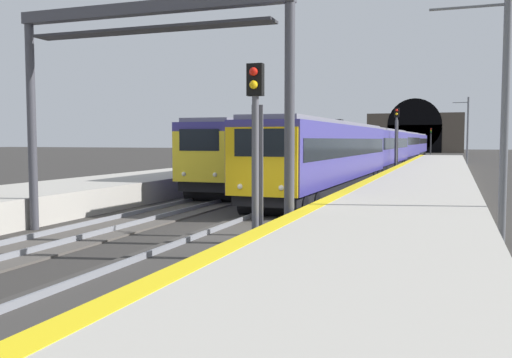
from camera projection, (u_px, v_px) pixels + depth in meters
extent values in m
plane|color=#302D2B|center=(243.00, 232.00, 17.85)|extent=(320.00, 320.00, 0.00)
cube|color=#ADA89E|center=(396.00, 223.00, 16.23)|extent=(112.00, 4.96, 1.02)
cube|color=#ADA89E|center=(12.00, 205.00, 20.91)|extent=(112.00, 4.96, 1.02)
cube|color=yellow|center=(321.00, 203.00, 16.94)|extent=(112.00, 0.50, 0.01)
cube|color=#383533|center=(243.00, 231.00, 17.85)|extent=(160.00, 2.73, 0.06)
cube|color=gray|center=(223.00, 226.00, 18.08)|extent=(160.00, 0.07, 0.15)
cube|color=gray|center=(265.00, 229.00, 17.60)|extent=(160.00, 0.07, 0.15)
cube|color=#4C4742|center=(121.00, 224.00, 19.36)|extent=(160.00, 2.96, 0.06)
cube|color=gray|center=(104.00, 220.00, 19.59)|extent=(160.00, 0.07, 0.15)
cube|color=gray|center=(139.00, 222.00, 19.11)|extent=(160.00, 0.07, 0.15)
cube|color=navy|center=(329.00, 152.00, 29.67)|extent=(20.91, 3.24, 2.76)
cube|color=black|center=(329.00, 147.00, 29.65)|extent=(20.07, 3.25, 0.88)
cube|color=slate|center=(329.00, 124.00, 29.57)|extent=(20.27, 2.80, 0.20)
cube|color=black|center=(328.00, 181.00, 29.78)|extent=(20.48, 2.89, 0.47)
cylinder|color=black|center=(273.00, 206.00, 21.26)|extent=(0.90, 2.64, 0.85)
cylinder|color=black|center=(287.00, 201.00, 22.94)|extent=(0.90, 2.64, 0.85)
cylinder|color=black|center=(354.00, 178.00, 36.67)|extent=(0.90, 2.64, 0.85)
cylinder|color=black|center=(359.00, 176.00, 38.35)|extent=(0.90, 2.64, 0.85)
cube|color=#E5B20F|center=(261.00, 162.00, 19.91)|extent=(0.17, 2.74, 2.49)
cube|color=black|center=(260.00, 143.00, 19.81)|extent=(0.08, 2.00, 0.99)
sphere|color=#F2EACC|center=(281.00, 188.00, 19.64)|extent=(0.20, 0.20, 0.20)
sphere|color=#F2EACC|center=(240.00, 186.00, 20.19)|extent=(0.20, 0.20, 0.20)
cube|color=navy|center=(380.00, 147.00, 49.80)|extent=(20.91, 3.24, 2.76)
cube|color=black|center=(380.00, 143.00, 49.78)|extent=(20.07, 3.25, 0.90)
cube|color=slate|center=(380.00, 130.00, 49.70)|extent=(20.27, 2.80, 0.20)
cube|color=black|center=(379.00, 164.00, 49.91)|extent=(20.48, 2.89, 0.47)
cylinder|color=black|center=(362.00, 173.00, 41.50)|extent=(0.90, 2.64, 0.85)
cylinder|color=black|center=(366.00, 172.00, 43.18)|extent=(0.90, 2.64, 0.85)
cylinder|color=black|center=(390.00, 164.00, 56.69)|extent=(0.90, 2.64, 0.85)
cylinder|color=black|center=(392.00, 164.00, 58.37)|extent=(0.90, 2.64, 0.85)
cube|color=navy|center=(401.00, 145.00, 69.93)|extent=(20.91, 3.24, 2.76)
cube|color=black|center=(401.00, 141.00, 69.90)|extent=(20.07, 3.25, 0.88)
cube|color=slate|center=(402.00, 133.00, 69.83)|extent=(20.27, 2.80, 0.20)
cube|color=black|center=(401.00, 157.00, 70.04)|extent=(20.48, 2.89, 0.47)
cylinder|color=black|center=(392.00, 162.00, 61.36)|extent=(0.90, 2.64, 0.85)
cylinder|color=black|center=(394.00, 162.00, 63.04)|extent=(0.90, 2.64, 0.85)
cylinder|color=black|center=(407.00, 158.00, 77.09)|extent=(0.90, 2.64, 0.85)
cylinder|color=black|center=(408.00, 157.00, 78.77)|extent=(0.90, 2.64, 0.85)
cube|color=navy|center=(413.00, 144.00, 90.06)|extent=(20.91, 3.24, 2.76)
cube|color=black|center=(413.00, 141.00, 90.03)|extent=(20.07, 3.25, 0.82)
cube|color=slate|center=(413.00, 134.00, 89.95)|extent=(20.27, 2.80, 0.20)
cube|color=black|center=(413.00, 153.00, 90.17)|extent=(20.48, 2.89, 0.47)
cylinder|color=black|center=(407.00, 157.00, 81.66)|extent=(0.90, 2.64, 0.85)
cylinder|color=black|center=(409.00, 156.00, 83.34)|extent=(0.90, 2.64, 0.85)
cylinder|color=black|center=(417.00, 154.00, 97.04)|extent=(0.90, 2.64, 0.85)
cylinder|color=black|center=(418.00, 154.00, 98.72)|extent=(0.90, 2.64, 0.85)
cube|color=navy|center=(266.00, 149.00, 34.02)|extent=(19.47, 3.06, 2.68)
cube|color=black|center=(266.00, 144.00, 34.00)|extent=(18.70, 3.08, 0.83)
cube|color=slate|center=(266.00, 125.00, 33.91)|extent=(18.88, 2.64, 0.20)
cube|color=black|center=(266.00, 174.00, 34.12)|extent=(19.08, 2.73, 0.55)
cylinder|color=black|center=(212.00, 192.00, 26.22)|extent=(1.04, 2.54, 1.00)
cylinder|color=black|center=(226.00, 188.00, 27.92)|extent=(1.04, 2.54, 1.00)
cylinder|color=black|center=(294.00, 173.00, 40.38)|extent=(1.04, 2.54, 1.00)
cylinder|color=black|center=(300.00, 172.00, 42.08)|extent=(1.04, 2.54, 1.00)
cube|color=yellow|center=(200.00, 157.00, 24.81)|extent=(0.16, 2.64, 2.26)
cube|color=black|center=(199.00, 140.00, 24.71)|extent=(0.07, 1.92, 0.96)
sphere|color=#F2EACC|center=(215.00, 175.00, 24.57)|extent=(0.20, 0.20, 0.20)
sphere|color=#F2EACC|center=(184.00, 174.00, 25.05)|extent=(0.20, 0.20, 0.20)
cube|color=navy|center=(333.00, 145.00, 52.85)|extent=(19.47, 3.06, 2.68)
cube|color=black|center=(333.00, 143.00, 52.83)|extent=(18.70, 3.08, 0.91)
cube|color=slate|center=(334.00, 130.00, 52.75)|extent=(18.88, 2.64, 0.20)
cube|color=black|center=(333.00, 162.00, 52.96)|extent=(19.08, 2.73, 0.55)
cylinder|color=black|center=(313.00, 170.00, 44.96)|extent=(1.04, 2.54, 1.00)
cylinder|color=black|center=(318.00, 169.00, 46.66)|extent=(1.04, 2.54, 1.00)
cylinder|color=black|center=(345.00, 163.00, 59.31)|extent=(1.04, 2.54, 1.00)
cylinder|color=black|center=(348.00, 162.00, 61.01)|extent=(1.04, 2.54, 1.00)
cube|color=navy|center=(365.00, 144.00, 71.69)|extent=(19.47, 3.06, 2.68)
cube|color=black|center=(365.00, 142.00, 71.67)|extent=(18.70, 3.08, 0.84)
cube|color=slate|center=(365.00, 133.00, 71.59)|extent=(18.88, 2.64, 0.20)
cube|color=black|center=(365.00, 156.00, 71.80)|extent=(19.08, 2.73, 0.55)
cylinder|color=black|center=(355.00, 161.00, 63.91)|extent=(1.04, 2.54, 1.00)
cylinder|color=black|center=(358.00, 160.00, 65.62)|extent=(1.04, 2.54, 1.00)
cylinder|color=black|center=(371.00, 157.00, 78.03)|extent=(1.04, 2.54, 1.00)
cylinder|color=black|center=(373.00, 157.00, 79.73)|extent=(1.04, 2.54, 1.00)
cube|color=black|center=(334.00, 124.00, 52.71)|extent=(1.33, 1.67, 0.90)
cylinder|color=#4C4C54|center=(255.00, 180.00, 13.22)|extent=(0.16, 0.16, 3.96)
cube|color=black|center=(255.00, 80.00, 13.05)|extent=(0.20, 0.38, 0.75)
cube|color=#4C4C54|center=(257.00, 180.00, 13.35)|extent=(0.04, 0.28, 3.56)
sphere|color=red|center=(254.00, 72.00, 12.92)|extent=(0.20, 0.20, 0.20)
sphere|color=yellow|center=(254.00, 85.00, 12.94)|extent=(0.20, 0.20, 0.20)
cylinder|color=#4C4C54|center=(396.00, 147.00, 44.79)|extent=(0.16, 0.16, 4.72)
cube|color=black|center=(397.00, 112.00, 44.59)|extent=(0.20, 0.38, 0.75)
cube|color=#4C4C54|center=(396.00, 147.00, 44.92)|extent=(0.04, 0.28, 4.24)
sphere|color=red|center=(397.00, 110.00, 44.46)|extent=(0.20, 0.20, 0.20)
sphere|color=yellow|center=(397.00, 114.00, 44.48)|extent=(0.20, 0.20, 0.20)
cylinder|color=#38383D|center=(431.00, 144.00, 108.93)|extent=(0.16, 0.16, 4.13)
cube|color=black|center=(431.00, 131.00, 108.75)|extent=(0.20, 0.38, 1.05)
cube|color=#38383D|center=(431.00, 144.00, 109.07)|extent=(0.04, 0.28, 3.72)
sphere|color=red|center=(431.00, 129.00, 108.61)|extent=(0.20, 0.20, 0.20)
sphere|color=yellow|center=(431.00, 130.00, 108.63)|extent=(0.20, 0.20, 0.20)
sphere|color=green|center=(431.00, 132.00, 108.65)|extent=(0.20, 0.20, 0.20)
cylinder|color=#3F3F47|center=(32.00, 128.00, 18.04)|extent=(0.28, 0.28, 6.61)
cylinder|color=#3F3F47|center=(289.00, 126.00, 15.15)|extent=(0.28, 0.28, 6.61)
cube|color=#3F3F47|center=(148.00, 8.00, 16.35)|extent=(0.36, 8.93, 0.35)
cube|color=#2D2D33|center=(148.00, 30.00, 16.39)|extent=(0.70, 7.79, 0.08)
cube|color=#51473D|center=(415.00, 133.00, 125.34)|extent=(2.47, 20.97, 8.82)
cube|color=black|center=(414.00, 139.00, 124.22)|extent=(0.12, 11.74, 6.17)
cylinder|color=black|center=(414.00, 125.00, 124.01)|extent=(0.12, 11.74, 11.74)
cylinder|color=#595B60|center=(505.00, 114.00, 15.84)|extent=(0.22, 0.22, 7.32)
cylinder|color=#595B60|center=(468.00, 7.00, 15.97)|extent=(0.08, 2.12, 0.08)
cylinder|color=#595B60|center=(468.00, 131.00, 62.28)|extent=(0.22, 0.22, 7.66)
cylinder|color=#595B60|center=(460.00, 103.00, 62.34)|extent=(0.08, 1.67, 0.08)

